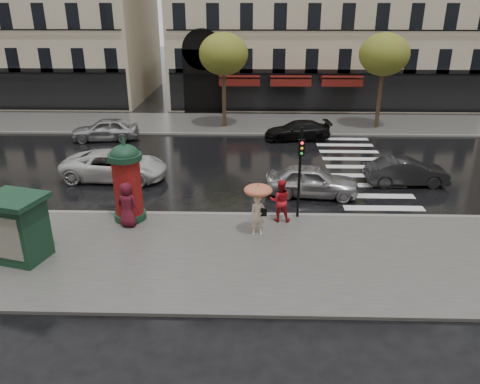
{
  "coord_description": "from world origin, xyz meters",
  "views": [
    {
      "loc": [
        0.03,
        -15.31,
        8.74
      ],
      "look_at": [
        -0.42,
        1.5,
        1.76
      ],
      "focal_mm": 35.0,
      "sensor_mm": 36.0,
      "label": 1
    }
  ],
  "objects_px": {
    "woman_umbrella": "(258,201)",
    "traffic_light": "(300,165)",
    "car_white": "(115,165)",
    "morris_column": "(127,180)",
    "car_darkgrey": "(407,172)",
    "car_black": "(297,130)",
    "woman_red": "(280,200)",
    "car_silver": "(312,181)",
    "man_burgundy": "(127,205)",
    "car_far_silver": "(105,129)",
    "newsstand": "(18,227)"
  },
  "relations": [
    {
      "from": "woman_red",
      "to": "car_darkgrey",
      "type": "height_order",
      "value": "woman_red"
    },
    {
      "from": "man_burgundy",
      "to": "car_silver",
      "type": "relative_size",
      "value": 0.43
    },
    {
      "from": "woman_umbrella",
      "to": "car_darkgrey",
      "type": "height_order",
      "value": "woman_umbrella"
    },
    {
      "from": "morris_column",
      "to": "car_darkgrey",
      "type": "bearing_deg",
      "value": 19.62
    },
    {
      "from": "woman_umbrella",
      "to": "man_burgundy",
      "type": "xyz_separation_m",
      "value": [
        -5.26,
        0.56,
        -0.45
      ]
    },
    {
      "from": "traffic_light",
      "to": "car_black",
      "type": "height_order",
      "value": "traffic_light"
    },
    {
      "from": "morris_column",
      "to": "car_black",
      "type": "relative_size",
      "value": 0.85
    },
    {
      "from": "car_far_silver",
      "to": "car_white",
      "type": "bearing_deg",
      "value": 12.7
    },
    {
      "from": "man_burgundy",
      "to": "traffic_light",
      "type": "distance_m",
      "value": 7.19
    },
    {
      "from": "morris_column",
      "to": "car_darkgrey",
      "type": "height_order",
      "value": "morris_column"
    },
    {
      "from": "traffic_light",
      "to": "car_silver",
      "type": "xyz_separation_m",
      "value": [
        0.89,
        2.71,
        -1.74
      ]
    },
    {
      "from": "man_burgundy",
      "to": "morris_column",
      "type": "height_order",
      "value": "morris_column"
    },
    {
      "from": "car_darkgrey",
      "to": "car_far_silver",
      "type": "relative_size",
      "value": 0.95
    },
    {
      "from": "morris_column",
      "to": "car_black",
      "type": "xyz_separation_m",
      "value": [
        8.1,
        12.6,
        -1.25
      ]
    },
    {
      "from": "car_darkgrey",
      "to": "woman_red",
      "type": "bearing_deg",
      "value": 123.6
    },
    {
      "from": "woman_umbrella",
      "to": "man_burgundy",
      "type": "height_order",
      "value": "woman_umbrella"
    },
    {
      "from": "woman_umbrella",
      "to": "woman_red",
      "type": "height_order",
      "value": "woman_umbrella"
    },
    {
      "from": "woman_red",
      "to": "car_black",
      "type": "relative_size",
      "value": 0.42
    },
    {
      "from": "car_black",
      "to": "morris_column",
      "type": "bearing_deg",
      "value": -39.3
    },
    {
      "from": "woman_umbrella",
      "to": "newsstand",
      "type": "distance_m",
      "value": 8.68
    },
    {
      "from": "woman_umbrella",
      "to": "car_white",
      "type": "distance_m",
      "value": 9.63
    },
    {
      "from": "man_burgundy",
      "to": "car_far_silver",
      "type": "bearing_deg",
      "value": -52.38
    },
    {
      "from": "man_burgundy",
      "to": "morris_column",
      "type": "bearing_deg",
      "value": -63.91
    },
    {
      "from": "morris_column",
      "to": "car_white",
      "type": "bearing_deg",
      "value": 111.86
    },
    {
      "from": "traffic_light",
      "to": "man_burgundy",
      "type": "bearing_deg",
      "value": -171.95
    },
    {
      "from": "car_far_silver",
      "to": "morris_column",
      "type": "bearing_deg",
      "value": 13.44
    },
    {
      "from": "man_burgundy",
      "to": "car_far_silver",
      "type": "height_order",
      "value": "man_burgundy"
    },
    {
      "from": "newsstand",
      "to": "car_white",
      "type": "bearing_deg",
      "value": 82.68
    },
    {
      "from": "morris_column",
      "to": "car_silver",
      "type": "distance_m",
      "value": 8.6
    },
    {
      "from": "car_white",
      "to": "car_black",
      "type": "bearing_deg",
      "value": -49.21
    },
    {
      "from": "man_burgundy",
      "to": "car_silver",
      "type": "xyz_separation_m",
      "value": [
        7.86,
        3.7,
        -0.31
      ]
    },
    {
      "from": "car_darkgrey",
      "to": "traffic_light",
      "type": "bearing_deg",
      "value": 125.03
    },
    {
      "from": "woman_umbrella",
      "to": "man_burgundy",
      "type": "distance_m",
      "value": 5.31
    },
    {
      "from": "woman_red",
      "to": "newsstand",
      "type": "distance_m",
      "value": 9.93
    },
    {
      "from": "man_burgundy",
      "to": "car_far_silver",
      "type": "distance_m",
      "value": 13.62
    },
    {
      "from": "woman_umbrella",
      "to": "car_far_silver",
      "type": "distance_m",
      "value": 16.66
    },
    {
      "from": "woman_umbrella",
      "to": "car_silver",
      "type": "xyz_separation_m",
      "value": [
        2.61,
        4.25,
        -0.77
      ]
    },
    {
      "from": "woman_umbrella",
      "to": "traffic_light",
      "type": "xyz_separation_m",
      "value": [
        1.72,
        1.54,
        0.97
      ]
    },
    {
      "from": "man_burgundy",
      "to": "car_silver",
      "type": "height_order",
      "value": "man_burgundy"
    },
    {
      "from": "woman_umbrella",
      "to": "car_far_silver",
      "type": "relative_size",
      "value": 0.49
    },
    {
      "from": "woman_red",
      "to": "traffic_light",
      "type": "xyz_separation_m",
      "value": [
        0.78,
        0.32,
        1.46
      ]
    },
    {
      "from": "woman_umbrella",
      "to": "traffic_light",
      "type": "height_order",
      "value": "traffic_light"
    },
    {
      "from": "man_burgundy",
      "to": "car_black",
      "type": "relative_size",
      "value": 0.44
    },
    {
      "from": "woman_umbrella",
      "to": "car_darkgrey",
      "type": "distance_m",
      "value": 9.56
    },
    {
      "from": "woman_umbrella",
      "to": "traffic_light",
      "type": "relative_size",
      "value": 0.54
    },
    {
      "from": "car_far_silver",
      "to": "car_darkgrey",
      "type": "bearing_deg",
      "value": 59.39
    },
    {
      "from": "car_darkgrey",
      "to": "car_black",
      "type": "relative_size",
      "value": 0.95
    },
    {
      "from": "car_darkgrey",
      "to": "car_black",
      "type": "height_order",
      "value": "car_darkgrey"
    },
    {
      "from": "man_burgundy",
      "to": "car_far_silver",
      "type": "relative_size",
      "value": 0.44
    },
    {
      "from": "man_burgundy",
      "to": "woman_umbrella",
      "type": "bearing_deg",
      "value": -168.61
    }
  ]
}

